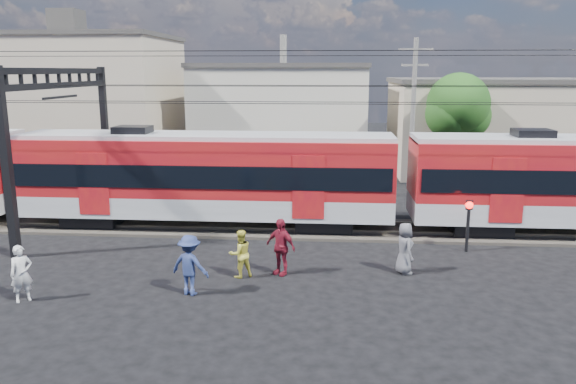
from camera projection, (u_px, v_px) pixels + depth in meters
name	position (u px, v px, depth m)	size (l,w,h in m)	color
ground	(272.00, 303.00, 16.81)	(120.00, 120.00, 0.00)	black
track_bed	(292.00, 228.00, 24.59)	(70.00, 3.40, 0.12)	#2D2823
rail_near	(290.00, 230.00, 23.84)	(70.00, 0.12, 0.12)	#59544C
rail_far	(293.00, 221.00, 25.30)	(70.00, 0.12, 0.12)	#59544C
commuter_train	(212.00, 174.00, 24.36)	(50.30, 3.08, 4.17)	black
catenary	(92.00, 110.00, 24.18)	(70.00, 9.30, 7.52)	black
building_west	(73.00, 101.00, 40.50)	(14.28, 10.20, 9.30)	tan
building_midwest	(283.00, 113.00, 42.49)	(12.24, 12.24, 7.30)	#BCB8A4
building_mideast	(512.00, 125.00, 38.45)	(16.32, 10.20, 6.30)	tan
utility_pole_mid	(413.00, 114.00, 30.00)	(1.80, 0.24, 8.50)	slate
tree_near	(461.00, 108.00, 32.75)	(3.82, 3.64, 6.72)	#382619
pedestrian_a	(21.00, 274.00, 16.80)	(0.63, 0.42, 1.74)	silver
pedestrian_b	(240.00, 254.00, 18.78)	(0.80, 0.62, 1.64)	gold
pedestrian_c	(190.00, 265.00, 17.29)	(1.23, 0.71, 1.91)	navy
pedestrian_d	(280.00, 247.00, 19.01)	(1.15, 0.48, 1.96)	maroon
pedestrian_e	(405.00, 248.00, 19.12)	(0.87, 0.57, 1.78)	#54545A
crossing_signal	(469.00, 216.00, 21.31)	(0.29, 0.29, 2.02)	black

